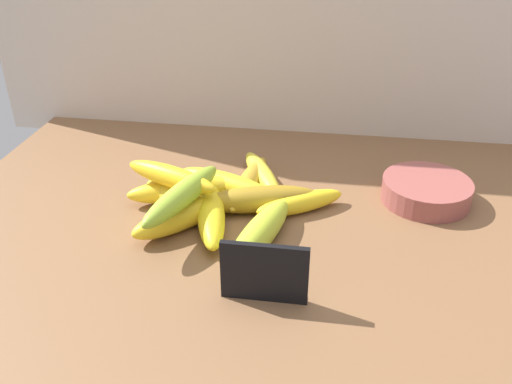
{
  "coord_description": "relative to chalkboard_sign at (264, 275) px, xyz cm",
  "views": [
    {
      "loc": [
        6.96,
        -68.7,
        49.51
      ],
      "look_at": [
        -3.8,
        2.65,
        8.0
      ],
      "focal_mm": 38.34,
      "sensor_mm": 36.0,
      "label": 1
    }
  ],
  "objects": [
    {
      "name": "counter_top",
      "position": [
        0.07,
        15.59,
        -5.36
      ],
      "size": [
        110.0,
        76.0,
        3.0
      ],
      "primitive_type": "cube",
      "color": "brown",
      "rests_on": "ground"
    },
    {
      "name": "chalkboard_sign",
      "position": [
        0.0,
        0.0,
        0.0
      ],
      "size": [
        11.0,
        1.8,
        8.4
      ],
      "color": "black",
      "rests_on": "counter_top"
    },
    {
      "name": "fruit_bowl",
      "position": [
        23.13,
        28.22,
        -1.99
      ],
      "size": [
        14.51,
        14.51,
        3.73
      ],
      "primitive_type": "cylinder",
      "color": "#964C47",
      "rests_on": "counter_top"
    },
    {
      "name": "banana_0",
      "position": [
        -4.32,
        29.85,
        -2.16
      ],
      "size": [
        10.67,
        17.45,
        3.39
      ],
      "primitive_type": "ellipsoid",
      "rotation": [
        0.0,
        0.0,
        5.16
      ],
      "color": "gold",
      "rests_on": "counter_top"
    },
    {
      "name": "banana_1",
      "position": [
        2.86,
        21.63,
        -2.2
      ],
      "size": [
        14.62,
        10.77,
        3.31
      ],
      "primitive_type": "ellipsoid",
      "rotation": [
        0.0,
        0.0,
        0.55
      ],
      "color": "yellow",
      "rests_on": "counter_top"
    },
    {
      "name": "banana_2",
      "position": [
        -2.16,
        11.47,
        -1.71
      ],
      "size": [
        9.59,
        19.57,
        4.3
      ],
      "primitive_type": "ellipsoid",
      "rotation": [
        0.0,
        0.0,
        4.42
      ],
      "color": "#B2C430",
      "rests_on": "counter_top"
    },
    {
      "name": "banana_3",
      "position": [
        -10.29,
        15.2,
        -1.75
      ],
      "size": [
        8.71,
        19.01,
        4.2
      ],
      "primitive_type": "ellipsoid",
      "rotation": [
        0.0,
        0.0,
        4.97
      ],
      "color": "yellow",
      "rests_on": "counter_top"
    },
    {
      "name": "banana_4",
      "position": [
        -9.39,
        24.71,
        -1.76
      ],
      "size": [
        19.76,
        11.29,
        4.2
      ],
      "primitive_type": "ellipsoid",
      "rotation": [
        0.0,
        0.0,
        2.75
      ],
      "color": "yellow",
      "rests_on": "counter_top"
    },
    {
      "name": "banana_5",
      "position": [
        -6.3,
        26.77,
        -2.11
      ],
      "size": [
        6.02,
        19.11,
        3.5
      ],
      "primitive_type": "ellipsoid",
      "rotation": [
        0.0,
        0.0,
        4.58
      ],
      "color": "#B78E27",
      "rests_on": "counter_top"
    },
    {
      "name": "banana_6",
      "position": [
        -14.65,
        14.1,
        -1.74
      ],
      "size": [
        14.22,
        14.89,
        4.24
      ],
      "primitive_type": "ellipsoid",
      "rotation": [
        0.0,
        0.0,
        0.82
      ],
      "color": "yellow",
      "rests_on": "counter_top"
    },
    {
      "name": "banana_7",
      "position": [
        -3.39,
        20.89,
        -1.66
      ],
      "size": [
        19.74,
        9.43,
        4.39
      ],
      "primitive_type": "ellipsoid",
      "rotation": [
        0.0,
        0.0,
        0.27
      ],
      "color": "#A07A1E",
      "rests_on": "counter_top"
    },
    {
      "name": "banana_8",
      "position": [
        -15.99,
        18.87,
        -1.71
      ],
      "size": [
        16.05,
        12.81,
        4.29
      ],
      "primitive_type": "ellipsoid",
      "rotation": [
        0.0,
        0.0,
        2.55
      ],
      "color": "yellow",
      "rests_on": "counter_top"
    },
    {
      "name": "banana_9",
      "position": [
        -15.22,
        22.35,
        -1.72
      ],
      "size": [
        20.84,
        11.02,
        4.28
      ],
      "primitive_type": "ellipsoid",
      "rotation": [
        0.0,
        0.0,
        3.49
      ],
      "color": "yellow",
      "rests_on": "counter_top"
    },
    {
      "name": "banana_10",
      "position": [
        -14.12,
        13.98,
        2.18
      ],
      "size": [
        9.35,
        19.43,
        3.59
      ],
      "primitive_type": "ellipsoid",
      "rotation": [
        0.0,
        0.0,
        1.26
      ],
      "color": "#90B02F",
      "rests_on": "banana_6"
    },
    {
      "name": "banana_11",
      "position": [
        -17.39,
        19.38,
        2.15
      ],
      "size": [
        16.93,
        9.54,
        3.42
      ],
      "primitive_type": "ellipsoid",
      "rotation": [
        0.0,
        0.0,
        2.75
      ],
      "color": "yellow",
      "rests_on": "banana_8"
    }
  ]
}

